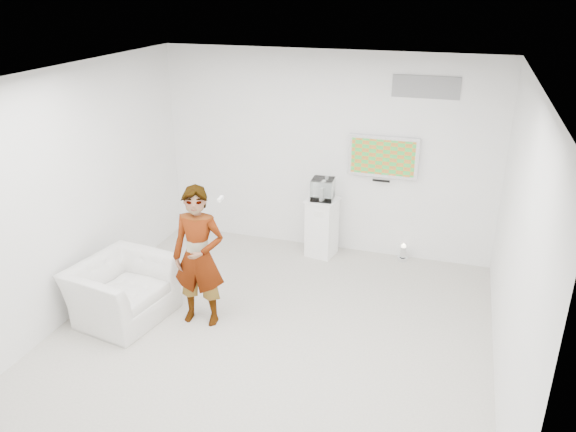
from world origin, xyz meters
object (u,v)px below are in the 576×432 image
(armchair, at_px, (122,290))
(pedestal, at_px, (322,227))
(person, at_px, (199,257))
(tv, at_px, (383,157))
(floor_uplight, at_px, (403,253))

(armchair, distance_m, pedestal, 3.07)
(person, bearing_deg, tv, 49.24)
(person, distance_m, floor_uplight, 3.28)
(tv, bearing_deg, floor_uplight, -12.23)
(pedestal, relative_size, floor_uplight, 3.57)
(tv, distance_m, armchair, 3.98)
(person, xyz_separation_m, armchair, (-0.96, -0.21, -0.50))
(tv, xyz_separation_m, armchair, (-2.72, -2.66, -1.19))
(tv, bearing_deg, person, -125.65)
(armchair, relative_size, pedestal, 1.25)
(tv, height_order, person, tv)
(tv, relative_size, person, 0.58)
(tv, height_order, pedestal, tv)
(armchair, bearing_deg, pedestal, -28.31)
(person, distance_m, armchair, 1.11)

